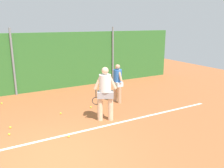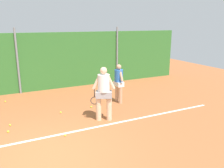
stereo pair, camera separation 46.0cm
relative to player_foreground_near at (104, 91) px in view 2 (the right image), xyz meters
name	(u,v)px [view 2 (the right image)]	position (x,y,z in m)	size (l,w,h in m)	color
ground_plane	(35,128)	(-2.35, 0.39, -1.08)	(28.63, 28.63, 0.00)	#A85B33
hedge_fence_backdrop	(17,64)	(-2.35, 5.01, 0.38)	(18.61, 0.25, 2.92)	#33702D
fence_post_center	(18,61)	(-2.35, 4.83, 0.51)	(0.10, 0.10, 3.17)	gray
fence_post_right	(117,55)	(3.02, 4.83, 0.51)	(0.10, 0.10, 3.17)	gray
court_baseline_paint	(39,139)	(-2.35, -0.44, -1.08)	(13.60, 0.10, 0.01)	white
player_foreground_near	(104,91)	(0.00, 0.00, 0.00)	(0.82, 0.54, 1.93)	beige
player_midcourt	(119,81)	(1.39, 1.51, -0.14)	(0.36, 0.70, 1.68)	tan
tennis_ball_0	(8,132)	(-3.15, 0.41, -1.05)	(0.07, 0.07, 0.07)	#CCDB33
tennis_ball_1	(108,86)	(2.09, 4.13, -1.05)	(0.07, 0.07, 0.07)	#CCDB33
tennis_ball_3	(91,107)	(0.05, 1.39, -1.05)	(0.07, 0.07, 0.07)	#CCDB33
tennis_ball_4	(10,125)	(-3.06, 0.93, -1.05)	(0.07, 0.07, 0.07)	#CCDB33
tennis_ball_5	(5,101)	(-3.10, 3.68, -1.05)	(0.07, 0.07, 0.07)	#CCDB33
tennis_ball_6	(61,112)	(-1.23, 1.32, -1.05)	(0.07, 0.07, 0.07)	#CCDB33
tennis_ball_7	(65,135)	(-1.59, -0.63, -1.05)	(0.07, 0.07, 0.07)	#CCDB33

